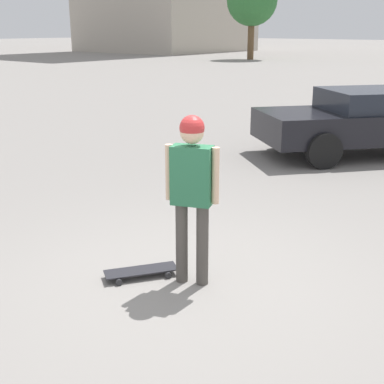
{
  "coord_description": "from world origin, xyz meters",
  "views": [
    {
      "loc": [
        3.84,
        3.11,
        2.49
      ],
      "look_at": [
        0.0,
        0.0,
        0.96
      ],
      "focal_mm": 50.0,
      "sensor_mm": 36.0,
      "label": 1
    }
  ],
  "objects": [
    {
      "name": "ground_plane",
      "position": [
        0.0,
        0.0,
        0.0
      ],
      "size": [
        220.0,
        220.0,
        0.0
      ],
      "primitive_type": "plane",
      "color": "gray"
    },
    {
      "name": "person",
      "position": [
        0.0,
        0.0,
        1.07
      ],
      "size": [
        0.33,
        0.5,
        1.71
      ],
      "rotation": [
        0.0,
        0.0,
        1.96
      ],
      "color": "#4C4742",
      "rests_on": "ground_plane"
    },
    {
      "name": "skateboard",
      "position": [
        0.24,
        -0.49,
        0.06
      ],
      "size": [
        0.75,
        0.6,
        0.08
      ],
      "rotation": [
        0.0,
        0.0,
        -0.58
      ],
      "color": "#232328",
      "rests_on": "ground_plane"
    },
    {
      "name": "car_parked_near",
      "position": [
        -6.72,
        -0.84,
        0.71
      ],
      "size": [
        4.52,
        4.14,
        1.32
      ],
      "rotation": [
        0.0,
        0.0,
        -0.68
      ],
      "color": "black",
      "rests_on": "ground_plane"
    },
    {
      "name": "tree_distant",
      "position": [
        -33.68,
        -21.21,
        4.51
      ],
      "size": [
        3.98,
        3.98,
        6.54
      ],
      "color": "brown",
      "rests_on": "ground_plane"
    }
  ]
}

